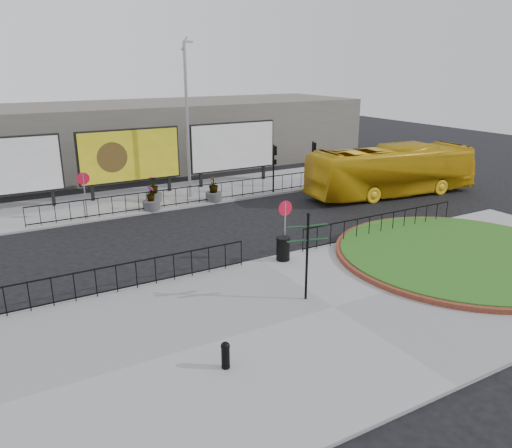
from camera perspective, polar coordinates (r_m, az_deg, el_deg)
ground at (r=20.95m, az=0.36°, el=-4.29°), size 90.00×90.00×0.00m
pavement_near at (r=17.18m, az=8.88°, el=-9.52°), size 30.00×10.00×0.12m
pavement_far at (r=31.37m, az=-10.74°, el=3.07°), size 44.00×6.00×0.12m
brick_edge at (r=22.80m, az=22.26°, el=-3.24°), size 10.40×10.40×0.18m
grass_lawn at (r=22.80m, az=22.27°, el=-3.19°), size 10.00×10.00×0.22m
railing_near_left at (r=18.37m, az=-15.64°, el=-6.01°), size 10.00×0.10×1.10m
railing_near_right at (r=24.24m, az=14.13°, el=-0.04°), size 9.00×0.10×1.10m
railing_far at (r=29.11m, az=-7.17°, el=3.34°), size 18.00×0.10×1.10m
speed_sign_far at (r=27.26m, az=-19.07°, el=4.20°), size 0.64×0.07×2.47m
speed_sign_near at (r=20.48m, az=3.34°, el=0.85°), size 0.64×0.07×2.47m
billboard_left at (r=30.23m, az=-27.09°, el=5.81°), size 6.20×0.31×4.10m
billboard_mid at (r=31.31m, az=-14.21°, el=7.58°), size 6.20×0.31×4.10m
billboard_right at (r=33.84m, az=-2.66°, el=8.83°), size 6.20×0.31×4.10m
lamp_post at (r=30.12m, az=-7.86°, el=11.84°), size 0.74×0.18×9.23m
signal_pole_a at (r=31.30m, az=2.08°, el=7.17°), size 0.22×0.26×3.00m
signal_pole_b at (r=32.95m, az=6.55°, el=7.61°), size 0.22×0.26×3.00m
building_backdrop at (r=40.34m, az=-15.77°, el=9.51°), size 40.00×10.00×5.00m
fingerpost_sign at (r=16.83m, az=5.88°, el=-2.73°), size 1.46×0.59×3.12m
bollard at (r=13.72m, az=-3.51°, el=-14.59°), size 0.25×0.25×0.78m
litter_bin at (r=20.63m, az=3.12°, el=-2.82°), size 0.60×0.60×0.99m
bus at (r=32.28m, az=15.28°, el=5.90°), size 11.42×3.92×3.12m
planter_a at (r=28.40m, az=-11.89°, el=2.51°), size 0.96×0.96×1.34m
planter_b at (r=30.05m, az=-11.62°, el=3.61°), size 0.95×0.95×1.51m
planter_c at (r=29.72m, az=-4.87°, el=3.73°), size 0.96×0.96×1.50m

